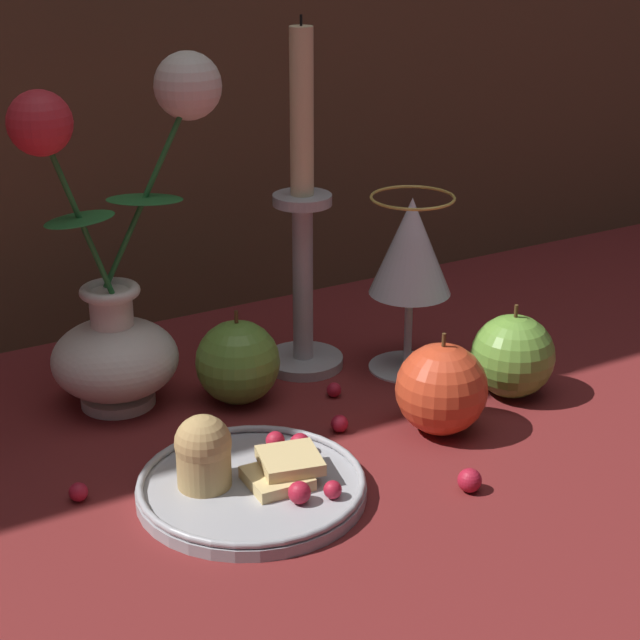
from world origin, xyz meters
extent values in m
plane|color=maroon|center=(0.00, 0.00, 0.00)|extent=(2.40, 2.40, 0.00)
cylinder|color=silver|center=(-0.11, 0.17, 0.01)|extent=(0.07, 0.07, 0.01)
ellipsoid|color=silver|center=(-0.11, 0.17, 0.05)|extent=(0.12, 0.12, 0.07)
cylinder|color=silver|center=(-0.11, 0.17, 0.09)|extent=(0.04, 0.04, 0.04)
torus|color=silver|center=(-0.11, 0.17, 0.11)|extent=(0.06, 0.06, 0.01)
cylinder|color=#23662D|center=(-0.14, 0.16, 0.19)|extent=(0.05, 0.01, 0.16)
ellipsoid|color=#23662D|center=(-0.14, 0.16, 0.19)|extent=(0.08, 0.06, 0.00)
sphere|color=red|center=(-0.16, 0.16, 0.27)|extent=(0.05, 0.05, 0.05)
cylinder|color=#23662D|center=(-0.07, 0.17, 0.20)|extent=(0.09, 0.02, 0.18)
ellipsoid|color=#23662D|center=(-0.07, 0.17, 0.19)|extent=(0.08, 0.07, 0.00)
sphere|color=silver|center=(-0.02, 0.18, 0.29)|extent=(0.06, 0.06, 0.06)
cylinder|color=#A3A3A8|center=(-0.08, -0.04, 0.01)|extent=(0.18, 0.18, 0.01)
torus|color=#A3A3A8|center=(-0.08, -0.04, 0.01)|extent=(0.18, 0.18, 0.01)
cylinder|color=tan|center=(-0.11, -0.02, 0.03)|extent=(0.04, 0.04, 0.04)
sphere|color=tan|center=(-0.11, -0.02, 0.05)|extent=(0.05, 0.05, 0.05)
cube|color=#DBBC7A|center=(-0.06, -0.05, 0.01)|extent=(0.05, 0.05, 0.01)
cube|color=#DBBC7A|center=(-0.04, -0.05, 0.03)|extent=(0.06, 0.06, 0.01)
sphere|color=#AD192D|center=(-0.06, -0.08, 0.02)|extent=(0.02, 0.02, 0.02)
sphere|color=#AD192D|center=(-0.03, -0.09, 0.02)|extent=(0.01, 0.01, 0.01)
sphere|color=#AD192D|center=(-0.03, -0.05, 0.02)|extent=(0.02, 0.02, 0.02)
sphere|color=#AD192D|center=(-0.02, -0.02, 0.02)|extent=(0.02, 0.02, 0.02)
sphere|color=#AD192D|center=(-0.03, 0.00, 0.02)|extent=(0.02, 0.02, 0.02)
cylinder|color=silver|center=(0.17, 0.10, 0.00)|extent=(0.08, 0.08, 0.00)
cylinder|color=silver|center=(0.17, 0.10, 0.04)|extent=(0.01, 0.01, 0.08)
cone|color=silver|center=(0.17, 0.10, 0.13)|extent=(0.08, 0.08, 0.10)
cone|color=maroon|center=(0.17, 0.10, 0.12)|extent=(0.07, 0.07, 0.07)
torus|color=gold|center=(0.17, 0.10, 0.18)|extent=(0.08, 0.08, 0.00)
cylinder|color=#A3A3A8|center=(0.08, 0.16, 0.01)|extent=(0.08, 0.08, 0.01)
cylinder|color=#A3A3A8|center=(0.08, 0.16, 0.09)|extent=(0.02, 0.02, 0.16)
cylinder|color=#A3A3A8|center=(0.08, 0.16, 0.17)|extent=(0.06, 0.06, 0.01)
cylinder|color=beige|center=(0.08, 0.16, 0.26)|extent=(0.02, 0.02, 0.16)
cylinder|color=black|center=(0.08, 0.16, 0.34)|extent=(0.00, 0.00, 0.01)
sphere|color=#D14223|center=(0.12, -0.03, 0.04)|extent=(0.08, 0.08, 0.08)
cylinder|color=#4C3319|center=(0.12, -0.03, 0.09)|extent=(0.00, 0.00, 0.01)
sphere|color=#669938|center=(-0.01, 0.12, 0.04)|extent=(0.08, 0.08, 0.08)
cylinder|color=#4C3319|center=(-0.01, 0.12, 0.09)|extent=(0.00, 0.00, 0.01)
sphere|color=#669938|center=(0.22, 0.00, 0.04)|extent=(0.08, 0.08, 0.08)
cylinder|color=#4C3319|center=(0.22, 0.00, 0.09)|extent=(0.00, 0.00, 0.01)
sphere|color=#AD192D|center=(-0.20, 0.02, 0.01)|extent=(0.02, 0.02, 0.02)
sphere|color=#AD192D|center=(0.04, 0.02, 0.01)|extent=(0.02, 0.02, 0.02)
sphere|color=#AD192D|center=(0.07, 0.08, 0.01)|extent=(0.01, 0.01, 0.01)
sphere|color=#AD192D|center=(0.08, -0.12, 0.01)|extent=(0.02, 0.02, 0.02)
camera|label=1|loc=(-0.39, -0.71, 0.46)|focal=60.00mm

